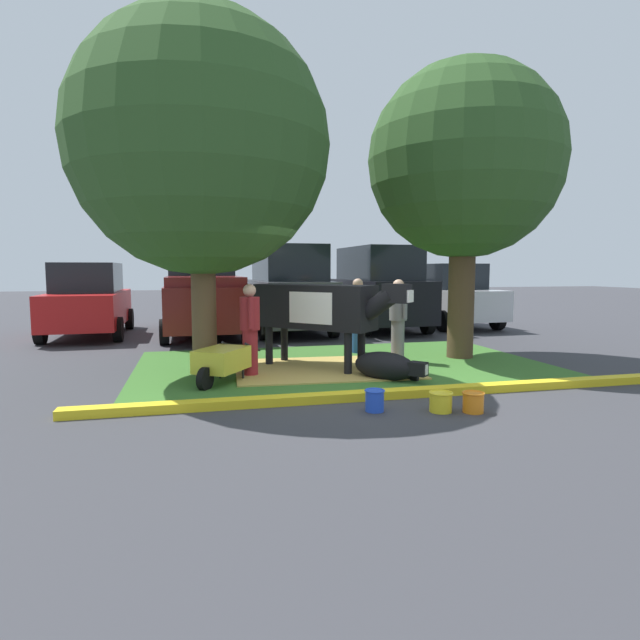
{
  "coord_description": "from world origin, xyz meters",
  "views": [
    {
      "loc": [
        -2.28,
        -7.66,
        1.85
      ],
      "look_at": [
        -0.0,
        1.69,
        0.9
      ],
      "focal_mm": 28.99,
      "sensor_mm": 36.0,
      "label": 1
    }
  ],
  "objects_px": {
    "person_visitor_far": "(250,327)",
    "sedan_red": "(89,301)",
    "cow_holstein": "(319,308)",
    "wheelbarrow": "(221,360)",
    "shade_tree_right": "(465,163)",
    "sedan_silver": "(448,296)",
    "bucket_yellow": "(441,401)",
    "bucket_orange": "(473,402)",
    "pickup_truck_maroon": "(203,295)",
    "bucket_blue": "(375,400)",
    "person_handler": "(398,318)",
    "person_visitor_near": "(358,313)",
    "suv_black": "(378,288)",
    "calf_lying": "(386,366)",
    "suv_dark_grey": "(288,289)",
    "shade_tree_left": "(200,146)"
  },
  "relations": [
    {
      "from": "wheelbarrow",
      "to": "sedan_silver",
      "type": "xyz_separation_m",
      "value": [
        7.63,
        6.98,
        0.6
      ]
    },
    {
      "from": "cow_holstein",
      "to": "calf_lying",
      "type": "xyz_separation_m",
      "value": [
        0.86,
        -1.21,
        -0.91
      ]
    },
    {
      "from": "calf_lying",
      "to": "person_visitor_far",
      "type": "xyz_separation_m",
      "value": [
        -2.17,
        0.82,
        0.62
      ]
    },
    {
      "from": "bucket_orange",
      "to": "pickup_truck_maroon",
      "type": "distance_m",
      "value": 9.66
    },
    {
      "from": "shade_tree_right",
      "to": "bucket_yellow",
      "type": "height_order",
      "value": "shade_tree_right"
    },
    {
      "from": "sedan_silver",
      "to": "bucket_yellow",
      "type": "bearing_deg",
      "value": -117.98
    },
    {
      "from": "shade_tree_right",
      "to": "suv_dark_grey",
      "type": "relative_size",
      "value": 1.29
    },
    {
      "from": "person_handler",
      "to": "bucket_blue",
      "type": "xyz_separation_m",
      "value": [
        -1.64,
        -3.25,
        -0.74
      ]
    },
    {
      "from": "person_visitor_far",
      "to": "wheelbarrow",
      "type": "xyz_separation_m",
      "value": [
        -0.52,
        -0.45,
        -0.47
      ]
    },
    {
      "from": "calf_lying",
      "to": "suv_dark_grey",
      "type": "distance_m",
      "value": 7.01
    },
    {
      "from": "bucket_orange",
      "to": "wheelbarrow",
      "type": "bearing_deg",
      "value": 141.53
    },
    {
      "from": "wheelbarrow",
      "to": "suv_dark_grey",
      "type": "distance_m",
      "value": 6.98
    },
    {
      "from": "shade_tree_right",
      "to": "person_visitor_near",
      "type": "distance_m",
      "value": 3.79
    },
    {
      "from": "person_visitor_far",
      "to": "bucket_yellow",
      "type": "xyz_separation_m",
      "value": [
        2.17,
        -2.77,
        -0.72
      ]
    },
    {
      "from": "calf_lying",
      "to": "suv_dark_grey",
      "type": "bearing_deg",
      "value": 93.43
    },
    {
      "from": "person_handler",
      "to": "suv_black",
      "type": "relative_size",
      "value": 0.36
    },
    {
      "from": "suv_black",
      "to": "sedan_silver",
      "type": "relative_size",
      "value": 1.05
    },
    {
      "from": "bucket_yellow",
      "to": "bucket_orange",
      "type": "xyz_separation_m",
      "value": [
        0.4,
        -0.13,
        0.0
      ]
    },
    {
      "from": "person_visitor_far",
      "to": "wheelbarrow",
      "type": "bearing_deg",
      "value": -139.19
    },
    {
      "from": "bucket_blue",
      "to": "suv_dark_grey",
      "type": "bearing_deg",
      "value": 87.29
    },
    {
      "from": "cow_holstein",
      "to": "bucket_orange",
      "type": "xyz_separation_m",
      "value": [
        1.27,
        -3.28,
        -1.01
      ]
    },
    {
      "from": "cow_holstein",
      "to": "person_visitor_near",
      "type": "height_order",
      "value": "person_visitor_near"
    },
    {
      "from": "calf_lying",
      "to": "shade_tree_left",
      "type": "bearing_deg",
      "value": 157.9
    },
    {
      "from": "shade_tree_right",
      "to": "wheelbarrow",
      "type": "height_order",
      "value": "shade_tree_right"
    },
    {
      "from": "sedan_red",
      "to": "sedan_silver",
      "type": "bearing_deg",
      "value": -0.05
    },
    {
      "from": "bucket_blue",
      "to": "sedan_silver",
      "type": "distance_m",
      "value": 10.79
    },
    {
      "from": "shade_tree_left",
      "to": "person_visitor_near",
      "type": "height_order",
      "value": "shade_tree_left"
    },
    {
      "from": "pickup_truck_maroon",
      "to": "suv_black",
      "type": "bearing_deg",
      "value": 0.14
    },
    {
      "from": "person_visitor_near",
      "to": "bucket_yellow",
      "type": "height_order",
      "value": "person_visitor_near"
    },
    {
      "from": "wheelbarrow",
      "to": "bucket_yellow",
      "type": "height_order",
      "value": "wheelbarrow"
    },
    {
      "from": "bucket_orange",
      "to": "suv_black",
      "type": "relative_size",
      "value": 0.06
    },
    {
      "from": "person_visitor_near",
      "to": "shade_tree_left",
      "type": "bearing_deg",
      "value": -154.36
    },
    {
      "from": "pickup_truck_maroon",
      "to": "shade_tree_left",
      "type": "bearing_deg",
      "value": -90.7
    },
    {
      "from": "cow_holstein",
      "to": "wheelbarrow",
      "type": "bearing_deg",
      "value": -155.47
    },
    {
      "from": "calf_lying",
      "to": "wheelbarrow",
      "type": "height_order",
      "value": "wheelbarrow"
    },
    {
      "from": "pickup_truck_maroon",
      "to": "suv_black",
      "type": "relative_size",
      "value": 1.17
    },
    {
      "from": "person_handler",
      "to": "sedan_red",
      "type": "distance_m",
      "value": 8.92
    },
    {
      "from": "person_visitor_far",
      "to": "sedan_red",
      "type": "height_order",
      "value": "sedan_red"
    },
    {
      "from": "cow_holstein",
      "to": "wheelbarrow",
      "type": "xyz_separation_m",
      "value": [
        -1.82,
        -0.83,
        -0.76
      ]
    },
    {
      "from": "shade_tree_left",
      "to": "suv_dark_grey",
      "type": "relative_size",
      "value": 1.32
    },
    {
      "from": "person_handler",
      "to": "person_visitor_far",
      "type": "distance_m",
      "value": 3.07
    },
    {
      "from": "person_visitor_near",
      "to": "pickup_truck_maroon",
      "type": "relative_size",
      "value": 0.3
    },
    {
      "from": "person_visitor_far",
      "to": "sedan_silver",
      "type": "xyz_separation_m",
      "value": [
        7.12,
        6.53,
        0.13
      ]
    },
    {
      "from": "shade_tree_right",
      "to": "sedan_red",
      "type": "distance_m",
      "value": 10.41
    },
    {
      "from": "person_visitor_near",
      "to": "sedan_red",
      "type": "height_order",
      "value": "sedan_red"
    },
    {
      "from": "person_visitor_near",
      "to": "bucket_blue",
      "type": "distance_m",
      "value": 4.71
    },
    {
      "from": "person_visitor_far",
      "to": "pickup_truck_maroon",
      "type": "xyz_separation_m",
      "value": [
        -0.68,
        6.15,
        0.26
      ]
    },
    {
      "from": "wheelbarrow",
      "to": "cow_holstein",
      "type": "bearing_deg",
      "value": 24.53
    },
    {
      "from": "person_visitor_far",
      "to": "bucket_orange",
      "type": "relative_size",
      "value": 5.5
    },
    {
      "from": "cow_holstein",
      "to": "suv_black",
      "type": "distance_m",
      "value": 6.63
    }
  ]
}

